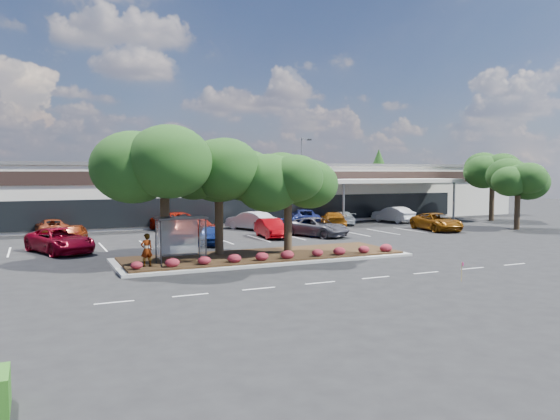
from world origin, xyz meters
name	(u,v)px	position (x,y,z in m)	size (l,w,h in m)	color
ground	(324,266)	(0.00, 0.00, 0.00)	(160.00, 160.00, 0.00)	black
retail_store	(179,191)	(0.06, 33.91, 3.15)	(80.40, 25.20, 6.25)	silver
landscape_island	(264,256)	(-2.00, 4.00, 0.12)	(18.00, 6.00, 0.26)	#AAA9A4
lane_markings	(254,244)	(-0.14, 10.42, 0.01)	(33.12, 20.06, 0.01)	silver
shrub_row	(278,255)	(-2.00, 1.90, 0.51)	(17.00, 0.80, 0.50)	maroon
bus_shelter	(180,227)	(-7.50, 2.95, 2.31)	(2.75, 1.55, 2.59)	black
island_tree_west	(165,192)	(-8.00, 4.50, 4.21)	(7.20, 7.20, 7.89)	#183712
island_tree_mid	(219,195)	(-4.50, 5.20, 3.92)	(6.60, 6.60, 7.32)	#183712
island_tree_east	(288,202)	(-0.50, 3.70, 3.51)	(5.80, 5.80, 6.50)	#183712
tree_east_near	(518,195)	(26.00, 10.00, 3.25)	(5.60, 5.60, 6.51)	#183712
tree_east_far	(492,186)	(31.00, 18.00, 3.81)	(6.40, 6.40, 7.62)	#183712
conifer_north_east	(379,177)	(34.00, 44.00, 4.50)	(3.96, 3.96, 9.00)	#183712
person_waiting	(147,250)	(-9.43, 2.62, 1.16)	(0.66, 0.43, 1.80)	#594C47
light_pole	(302,183)	(12.72, 28.04, 4.05)	(1.40, 0.79, 9.19)	#AAA9A4
survey_stake	(462,269)	(4.07, -6.56, 0.62)	(0.07, 0.14, 0.95)	#957D4E
car_0	(60,241)	(-13.39, 11.71, 0.82)	(2.73, 5.92, 1.65)	maroon
car_1	(74,234)	(-12.26, 15.94, 0.73)	(1.73, 4.31, 1.47)	#6B2107
car_2	(184,231)	(-4.39, 14.16, 0.84)	(1.99, 4.96, 1.69)	maroon
car_3	(210,235)	(-3.17, 11.48, 0.70)	(1.65, 4.09, 1.39)	navy
car_4	(271,228)	(2.66, 13.66, 0.77)	(1.64, 4.69, 1.54)	#820107
car_5	(305,227)	(5.98, 14.03, 0.68)	(1.91, 4.70, 1.37)	navy
car_6	(317,227)	(6.50, 12.89, 0.78)	(2.59, 5.62, 1.56)	#4F4E55
car_8	(437,222)	(18.60, 12.37, 0.79)	(2.63, 5.70, 1.58)	#7A4109
car_9	(52,227)	(-13.58, 22.19, 0.72)	(2.40, 5.20, 1.45)	maroon
car_11	(174,221)	(-3.29, 22.39, 0.84)	(2.80, 6.06, 1.68)	#981103
car_12	(195,226)	(-2.40, 18.28, 0.74)	(1.74, 4.33, 1.48)	maroon
car_13	(251,221)	(3.33, 19.96, 0.85)	(1.80, 5.17, 1.70)	silver
car_14	(333,220)	(11.03, 18.05, 0.78)	(2.17, 5.35, 1.55)	#824308
car_15	(304,217)	(9.63, 21.40, 0.82)	(2.71, 5.89, 1.64)	navy
car_16	(342,218)	(13.61, 20.87, 0.68)	(1.90, 4.67, 1.35)	#B0B7BC
car_17	(393,214)	(19.93, 20.83, 0.82)	(1.75, 5.01, 1.65)	silver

